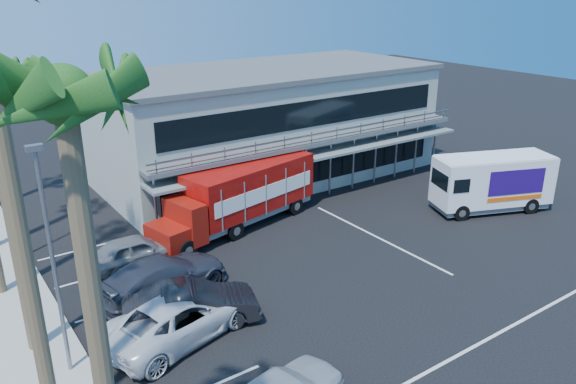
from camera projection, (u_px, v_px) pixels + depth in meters
ground at (390, 270)px, 26.09m from camera, size 120.00×120.00×0.00m
building at (268, 123)px, 37.89m from camera, size 22.40×12.00×7.30m
curb_strip at (16, 312)px, 22.61m from camera, size 3.00×32.00×0.16m
palm_a at (68, 127)px, 9.99m from camera, size 2.80×2.80×11.75m
light_pole_near at (52, 255)px, 17.66m from camera, size 0.50×0.25×8.09m
red_truck at (241, 194)px, 30.21m from camera, size 10.33×4.40×3.39m
white_van at (492, 182)px, 32.38m from camera, size 7.11×4.62×3.29m
parked_car_b at (192, 306)px, 21.61m from camera, size 5.49×3.25×1.71m
parked_car_c at (180, 317)px, 20.94m from camera, size 6.55×4.23×1.68m
parked_car_d at (163, 277)px, 23.76m from camera, size 6.20×3.43×1.70m
parked_car_e at (135, 251)px, 26.25m from camera, size 4.49×1.88×1.52m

